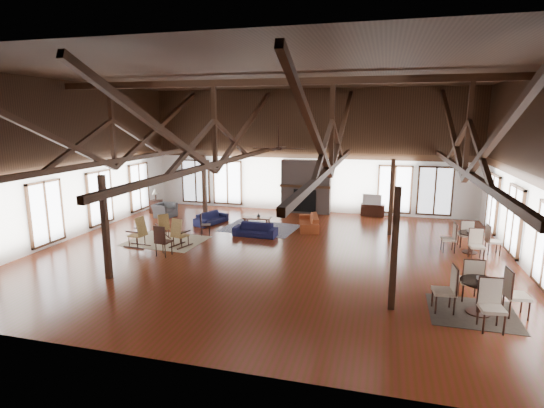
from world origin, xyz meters
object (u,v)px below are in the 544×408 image
(tv_console, at_px, (373,210))
(cafe_table_far, at_px, (471,239))
(sofa_navy_left, at_px, (211,218))
(sofa_orange, at_px, (309,222))
(cafe_table_near, at_px, (480,291))
(armchair, at_px, (165,210))
(sofa_navy_front, at_px, (255,230))
(coffee_table, at_px, (257,218))

(tv_console, bearing_deg, cafe_table_far, -55.14)
(sofa_navy_left, xyz_separation_m, sofa_orange, (4.34, 0.26, 0.04))
(sofa_orange, bearing_deg, tv_console, 128.31)
(sofa_orange, xyz_separation_m, cafe_table_near, (5.34, -6.85, 0.28))
(armchair, relative_size, cafe_table_far, 0.50)
(sofa_navy_front, distance_m, cafe_table_far, 7.88)
(cafe_table_near, xyz_separation_m, cafe_table_far, (0.67, 5.00, -0.06))
(sofa_navy_left, xyz_separation_m, armchair, (-2.64, 0.63, 0.07))
(sofa_orange, bearing_deg, armchair, -105.52)
(tv_console, bearing_deg, coffee_table, -143.71)
(sofa_navy_left, relative_size, cafe_table_far, 0.85)
(armchair, bearing_deg, tv_console, -65.06)
(sofa_navy_left, distance_m, tv_console, 7.68)
(sofa_navy_left, height_order, cafe_table_far, cafe_table_far)
(armchair, xyz_separation_m, cafe_table_far, (12.99, -2.21, 0.19))
(sofa_orange, bearing_deg, cafe_table_far, 60.44)
(tv_console, bearing_deg, sofa_navy_left, -153.77)
(armchair, bearing_deg, sofa_navy_front, -103.25)
(cafe_table_near, xyz_separation_m, tv_console, (-2.80, 9.98, -0.30))
(sofa_navy_front, bearing_deg, tv_console, 50.27)
(coffee_table, distance_m, armchair, 4.85)
(coffee_table, relative_size, cafe_table_far, 0.61)
(cafe_table_far, bearing_deg, coffee_table, 169.67)
(cafe_table_near, distance_m, cafe_table_far, 5.05)
(coffee_table, distance_m, cafe_table_far, 8.34)
(sofa_navy_front, bearing_deg, cafe_table_near, -32.91)
(sofa_navy_left, bearing_deg, cafe_table_far, -80.32)
(sofa_navy_left, distance_m, cafe_table_far, 10.48)
(armchair, height_order, cafe_table_far, cafe_table_far)
(sofa_orange, xyz_separation_m, cafe_table_far, (6.01, -1.84, 0.22))
(sofa_navy_left, bearing_deg, coffee_table, -73.88)
(cafe_table_near, bearing_deg, armchair, 149.66)
(sofa_orange, relative_size, armchair, 2.01)
(cafe_table_near, bearing_deg, cafe_table_far, 82.39)
(sofa_navy_front, relative_size, armchair, 1.77)
(sofa_orange, bearing_deg, sofa_navy_front, -59.94)
(sofa_orange, height_order, coffee_table, sofa_orange)
(armchair, distance_m, tv_console, 9.92)
(tv_console, bearing_deg, cafe_table_near, -74.35)
(coffee_table, xyz_separation_m, tv_console, (4.74, 3.48, -0.11))
(sofa_navy_front, bearing_deg, sofa_navy_left, 152.46)
(sofa_navy_front, bearing_deg, sofa_orange, 45.19)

